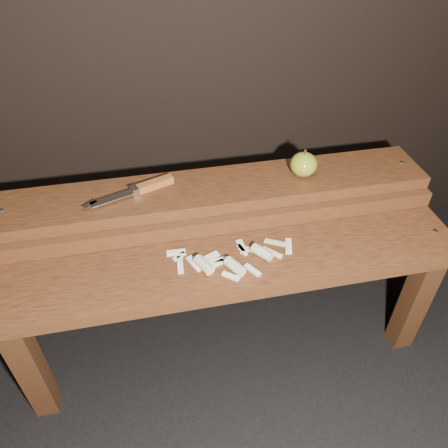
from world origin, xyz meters
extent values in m
plane|color=black|center=(0.00, 0.00, 0.00)|extent=(60.00, 60.00, 0.00)
cube|color=#381D0E|center=(-0.54, -0.10, 0.19)|extent=(0.06, 0.06, 0.38)
cube|color=#381D0E|center=(0.54, -0.10, 0.19)|extent=(0.06, 0.06, 0.38)
cube|color=#492511|center=(0.00, -0.05, 0.40)|extent=(1.20, 0.20, 0.04)
cylinder|color=slate|center=(0.56, -0.05, 0.42)|extent=(0.01, 0.01, 0.00)
cube|color=#381D0E|center=(-0.54, 0.20, 0.23)|extent=(0.06, 0.06, 0.46)
cube|color=#381D0E|center=(0.54, 0.20, 0.23)|extent=(0.06, 0.06, 0.46)
cube|color=#492511|center=(0.00, 0.07, 0.44)|extent=(1.20, 0.02, 0.05)
cube|color=#492511|center=(0.00, 0.17, 0.48)|extent=(1.20, 0.18, 0.04)
cylinder|color=slate|center=(-0.56, 0.17, 0.50)|extent=(0.01, 0.01, 0.00)
cylinder|color=slate|center=(0.56, 0.17, 0.50)|extent=(0.01, 0.01, 0.00)
ellipsoid|color=olive|center=(0.25, 0.17, 0.53)|extent=(0.08, 0.08, 0.07)
cylinder|color=#382314|center=(0.25, 0.17, 0.57)|extent=(0.01, 0.01, 0.01)
cube|color=#944B20|center=(-0.16, 0.19, 0.51)|extent=(0.10, 0.06, 0.02)
cube|color=silver|center=(-0.22, 0.17, 0.51)|extent=(0.03, 0.03, 0.02)
cube|color=silver|center=(-0.28, 0.15, 0.51)|extent=(0.11, 0.06, 0.00)
cube|color=silver|center=(-0.34, 0.14, 0.51)|extent=(0.04, 0.03, 0.00)
cube|color=beige|center=(-0.13, -0.01, 0.42)|extent=(0.04, 0.03, 0.01)
cube|color=beige|center=(0.15, -0.03, 0.42)|extent=(0.03, 0.06, 0.01)
cube|color=beige|center=(-0.04, -0.04, 0.42)|extent=(0.05, 0.02, 0.01)
cube|color=beige|center=(0.04, -0.09, 0.42)|extent=(0.04, 0.05, 0.01)
cube|color=beige|center=(-0.05, -0.03, 0.42)|extent=(0.05, 0.04, 0.01)
cube|color=beige|center=(0.03, -0.02, 0.42)|extent=(0.02, 0.04, 0.01)
cube|color=beige|center=(-0.04, -0.05, 0.42)|extent=(0.04, 0.03, 0.01)
cube|color=beige|center=(0.03, 0.00, 0.42)|extent=(0.02, 0.05, 0.01)
cube|color=beige|center=(-0.02, -0.10, 0.42)|extent=(0.04, 0.04, 0.01)
cube|color=beige|center=(-0.14, 0.01, 0.42)|extent=(0.05, 0.02, 0.01)
cube|color=beige|center=(0.10, -0.04, 0.42)|extent=(0.05, 0.05, 0.01)
cube|color=beige|center=(-0.10, -0.04, 0.42)|extent=(0.04, 0.06, 0.01)
cube|color=beige|center=(-0.13, -0.04, 0.42)|extent=(0.02, 0.06, 0.01)
cylinder|color=#C9BB8C|center=(-0.07, -0.06, 0.43)|extent=(0.05, 0.06, 0.03)
cylinder|color=#C9BB8C|center=(0.00, -0.08, 0.43)|extent=(0.05, 0.06, 0.03)
cylinder|color=#C9BB8C|center=(0.08, -0.05, 0.43)|extent=(0.05, 0.06, 0.03)
cube|color=#BCC988|center=(0.05, -0.02, 0.42)|extent=(0.06, 0.04, 0.00)
cube|color=#BCC988|center=(0.13, -0.01, 0.42)|extent=(0.06, 0.04, 0.00)
camera|label=1|loc=(-0.18, -0.80, 1.20)|focal=35.00mm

